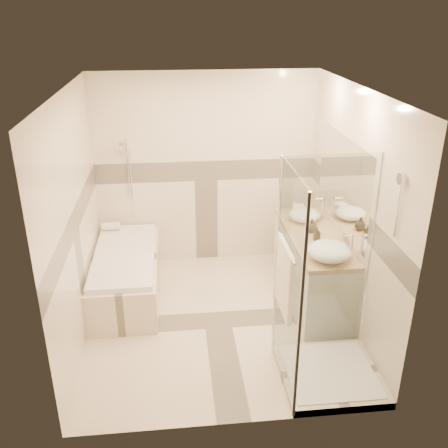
{
  "coord_description": "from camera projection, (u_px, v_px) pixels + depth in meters",
  "views": [
    {
      "loc": [
        -0.42,
        -4.61,
        3.21
      ],
      "look_at": [
        0.1,
        0.25,
        1.05
      ],
      "focal_mm": 40.0,
      "sensor_mm": 36.0,
      "label": 1
    }
  ],
  "objects": [
    {
      "name": "bathtub",
      "position": [
        126.0,
        272.0,
        5.9
      ],
      "size": [
        0.75,
        1.7,
        0.56
      ],
      "color": "beige",
      "rests_on": "ground"
    },
    {
      "name": "folded_towels",
      "position": [
        299.0,
        209.0,
        6.16
      ],
      "size": [
        0.18,
        0.25,
        0.07
      ],
      "primitive_type": "cube",
      "rotation": [
        0.0,
        0.0,
        -0.23
      ],
      "color": "white",
      "rests_on": "vanity"
    },
    {
      "name": "amenity_bottle_a",
      "position": [
        317.0,
        234.0,
        5.41
      ],
      "size": [
        0.07,
        0.07,
        0.15
      ],
      "primitive_type": "imported",
      "rotation": [
        0.0,
        0.0,
        -0.02
      ],
      "color": "black",
      "rests_on": "vanity"
    },
    {
      "name": "vessel_sink_far",
      "position": [
        329.0,
        251.0,
        5.0
      ],
      "size": [
        0.44,
        0.44,
        0.18
      ],
      "primitive_type": "ellipsoid",
      "color": "white",
      "rests_on": "vanity"
    },
    {
      "name": "vessel_sink_near",
      "position": [
        304.0,
        215.0,
        5.9
      ],
      "size": [
        0.36,
        0.36,
        0.15
      ],
      "primitive_type": "ellipsoid",
      "color": "white",
      "rests_on": "vanity"
    },
    {
      "name": "shower_enclosure",
      "position": [
        318.0,
        329.0,
        4.52
      ],
      "size": [
        0.96,
        0.93,
        2.04
      ],
      "color": "beige",
      "rests_on": "ground"
    },
    {
      "name": "faucet_far",
      "position": [
        351.0,
        244.0,
        4.99
      ],
      "size": [
        0.11,
        0.03,
        0.26
      ],
      "color": "silver",
      "rests_on": "vanity"
    },
    {
      "name": "room",
      "position": [
        222.0,
        215.0,
        5.04
      ],
      "size": [
        2.82,
        3.02,
        2.52
      ],
      "color": "beige",
      "rests_on": "ground"
    },
    {
      "name": "amenity_bottle_b",
      "position": [
        312.0,
        226.0,
        5.6
      ],
      "size": [
        0.16,
        0.16,
        0.16
      ],
      "primitive_type": "imported",
      "rotation": [
        0.0,
        0.0,
        0.38
      ],
      "color": "black",
      "rests_on": "vanity"
    },
    {
      "name": "rolled_towel",
      "position": [
        111.0,
        226.0,
        6.36
      ],
      "size": [
        0.22,
        0.1,
        0.1
      ],
      "primitive_type": "cylinder",
      "rotation": [
        0.0,
        1.57,
        0.0
      ],
      "color": "white",
      "rests_on": "bathtub"
    },
    {
      "name": "vanity",
      "position": [
        312.0,
        268.0,
        5.74
      ],
      "size": [
        0.58,
        1.62,
        0.85
      ],
      "color": "silver",
      "rests_on": "ground"
    },
    {
      "name": "faucet_near",
      "position": [
        323.0,
        207.0,
        5.88
      ],
      "size": [
        0.12,
        0.03,
        0.29
      ],
      "color": "silver",
      "rests_on": "vanity"
    }
  ]
}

